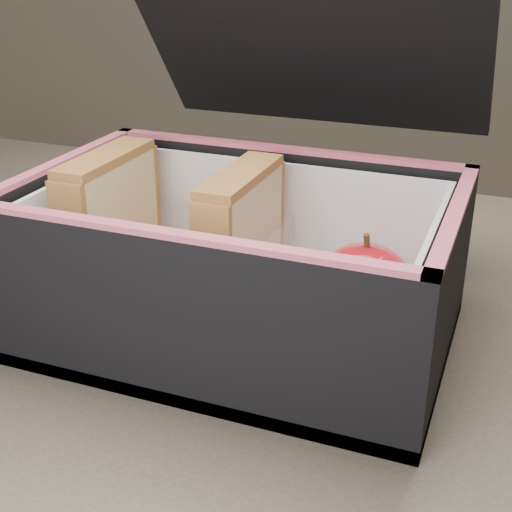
# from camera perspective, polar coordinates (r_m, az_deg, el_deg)

# --- Properties ---
(kitchen_table) EXTENTS (1.20, 0.80, 0.75)m
(kitchen_table) POSITION_cam_1_polar(r_m,az_deg,el_deg) (0.64, -3.66, -12.01)
(kitchen_table) COLOR #64584B
(kitchen_table) RESTS_ON ground
(lunch_bag) EXTENTS (0.32, 0.34, 0.28)m
(lunch_bag) POSITION_cam_1_polar(r_m,az_deg,el_deg) (0.54, -1.14, 0.41)
(lunch_bag) COLOR black
(lunch_bag) RESTS_ON kitchen_table
(plastic_tub) EXTENTS (0.16, 0.12, 0.07)m
(plastic_tub) POSITION_cam_1_polar(r_m,az_deg,el_deg) (0.57, -6.47, -0.71)
(plastic_tub) COLOR white
(plastic_tub) RESTS_ON lunch_bag
(sandwich_left) EXTENTS (0.03, 0.11, 0.12)m
(sandwich_left) POSITION_cam_1_polar(r_m,az_deg,el_deg) (0.59, -11.54, 2.56)
(sandwich_left) COLOR #CBB185
(sandwich_left) RESTS_ON plastic_tub
(sandwich_right) EXTENTS (0.03, 0.10, 0.12)m
(sandwich_right) POSITION_cam_1_polar(r_m,az_deg,el_deg) (0.54, -1.19, 0.92)
(sandwich_right) COLOR #CBB185
(sandwich_right) RESTS_ON plastic_tub
(carrot_sticks) EXTENTS (0.05, 0.11, 0.03)m
(carrot_sticks) POSITION_cam_1_polar(r_m,az_deg,el_deg) (0.60, -5.27, -0.96)
(carrot_sticks) COLOR #FF5317
(carrot_sticks) RESTS_ON plastic_tub
(paper_napkin) EXTENTS (0.09, 0.09, 0.01)m
(paper_napkin) POSITION_cam_1_polar(r_m,az_deg,el_deg) (0.54, 8.33, -5.98)
(paper_napkin) COLOR white
(paper_napkin) RESTS_ON lunch_bag
(red_apple) EXTENTS (0.09, 0.09, 0.08)m
(red_apple) POSITION_cam_1_polar(r_m,az_deg,el_deg) (0.52, 8.60, -2.63)
(red_apple) COLOR maroon
(red_apple) RESTS_ON paper_napkin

